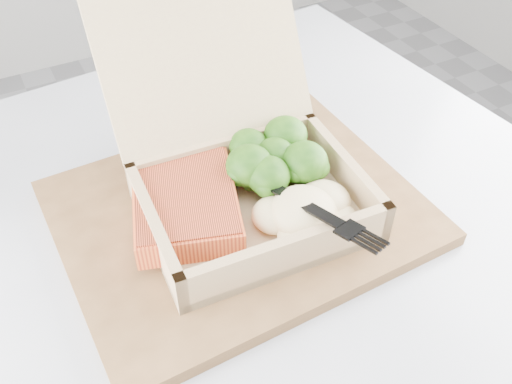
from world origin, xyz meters
TOP-DOWN VIEW (x-y plane):
  - cafe_table at (0.40, 0.23)m, footprint 0.89×0.89m
  - serving_tray at (0.44, 0.29)m, footprint 0.36×0.29m
  - takeout_container at (0.45, 0.31)m, footprint 0.22×0.26m
  - salmon_fillet at (0.38, 0.30)m, footprint 0.13×0.15m
  - broccoli_pile at (0.49, 0.31)m, footprint 0.11×0.11m
  - mashed_potatoes at (0.47, 0.23)m, footprint 0.10×0.09m
  - plastic_fork at (0.46, 0.26)m, footprint 0.05×0.16m
  - receipt at (0.44, 0.47)m, footprint 0.10×0.15m

SIDE VIEW (x-z plane):
  - cafe_table at x=0.40m, z-range 0.18..0.91m
  - receipt at x=0.44m, z-range 0.73..0.74m
  - serving_tray at x=0.44m, z-range 0.73..0.75m
  - salmon_fillet at x=0.38m, z-range 0.76..0.79m
  - mashed_potatoes at x=0.47m, z-range 0.76..0.79m
  - broccoli_pile at x=0.49m, z-range 0.76..0.80m
  - plastic_fork at x=0.46m, z-range 0.78..0.80m
  - takeout_container at x=0.45m, z-range 0.71..0.88m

